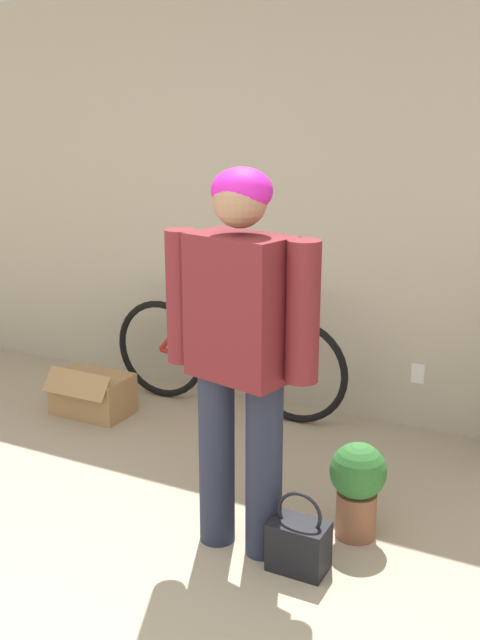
% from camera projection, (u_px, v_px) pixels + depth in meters
% --- Properties ---
extents(wall_back, '(8.00, 0.07, 2.60)m').
position_uv_depth(wall_back, '(339.00, 209.00, 4.50)').
color(wall_back, '#B7AD99').
rests_on(wall_back, ground_plane).
extents(person, '(0.69, 0.33, 1.67)m').
position_uv_depth(person, '(240.00, 338.00, 3.10)').
color(person, '#23283D').
rests_on(person, ground_plane).
extents(bicycle, '(1.64, 0.46, 0.74)m').
position_uv_depth(bicycle, '(225.00, 356.00, 4.79)').
color(bicycle, black).
rests_on(bicycle, ground_plane).
extents(handbag, '(0.25, 0.16, 0.36)m').
position_uv_depth(handbag, '(299.00, 544.00, 3.16)').
color(handbag, black).
rests_on(handbag, ground_plane).
extents(cardboard_box, '(0.48, 0.37, 0.32)m').
position_uv_depth(cardboard_box, '(93.00, 394.00, 4.77)').
color(cardboard_box, '#A87F51').
rests_on(cardboard_box, ground_plane).
extents(potted_plant, '(0.26, 0.26, 0.46)m').
position_uv_depth(potted_plant, '(357.00, 484.00, 3.37)').
color(potted_plant, brown).
rests_on(potted_plant, ground_plane).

